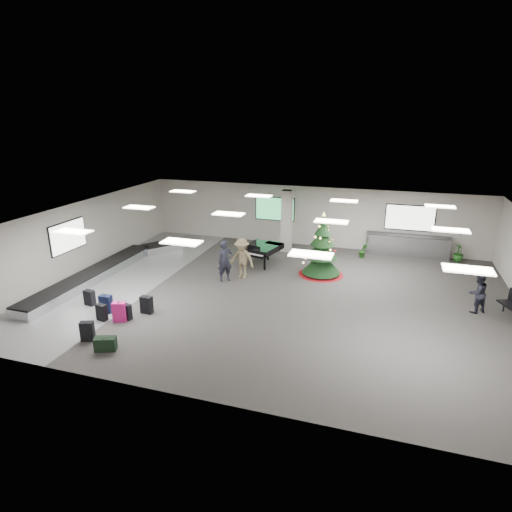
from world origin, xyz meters
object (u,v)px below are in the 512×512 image
(christmas_tree, at_px, (322,254))
(traveler_bench, at_px, (478,293))
(potted_plant_right, at_px, (459,253))
(potted_plant_left, at_px, (363,251))
(grand_piano, at_px, (261,249))
(traveler_a, at_px, (225,261))
(service_counter, at_px, (407,245))
(traveler_b, at_px, (242,259))
(pink_suitcase, at_px, (120,312))
(baggage_carousel, at_px, (108,269))

(christmas_tree, distance_m, traveler_bench, 6.33)
(christmas_tree, height_order, potted_plant_right, christmas_tree)
(potted_plant_left, bearing_deg, potted_plant_right, 10.57)
(grand_piano, relative_size, traveler_a, 1.22)
(christmas_tree, bearing_deg, service_counter, 46.89)
(service_counter, xyz_separation_m, christmas_tree, (-3.69, -3.94, 0.44))
(traveler_b, xyz_separation_m, traveler_bench, (9.19, -0.65, -0.14))
(grand_piano, bearing_deg, potted_plant_right, 33.05)
(potted_plant_left, height_order, potted_plant_right, potted_plant_right)
(grand_piano, bearing_deg, traveler_b, -83.89)
(traveler_b, xyz_separation_m, potted_plant_left, (4.83, 4.41, -0.52))
(traveler_bench, distance_m, potted_plant_left, 6.69)
(service_counter, height_order, pink_suitcase, service_counter)
(traveler_bench, distance_m, potted_plant_right, 5.90)
(traveler_b, relative_size, traveler_bench, 1.19)
(pink_suitcase, bearing_deg, grand_piano, 48.15)
(traveler_bench, bearing_deg, christmas_tree, -53.79)
(grand_piano, distance_m, traveler_a, 2.63)
(grand_piano, height_order, traveler_bench, traveler_bench)
(grand_piano, xyz_separation_m, potted_plant_right, (9.05, 3.28, -0.34))
(pink_suitcase, distance_m, potted_plant_right, 15.87)
(christmas_tree, relative_size, traveler_b, 1.61)
(grand_piano, distance_m, traveler_bench, 9.32)
(service_counter, bearing_deg, traveler_a, -141.68)
(baggage_carousel, xyz_separation_m, grand_piano, (6.17, 3.30, 0.56))
(christmas_tree, xyz_separation_m, potted_plant_left, (1.60, 2.95, -0.61))
(traveler_b, bearing_deg, service_counter, 48.86)
(service_counter, relative_size, potted_plant_right, 4.64)
(pink_suitcase, bearing_deg, traveler_a, 46.06)
(pink_suitcase, height_order, traveler_b, traveler_b)
(service_counter, distance_m, potted_plant_right, 2.39)
(christmas_tree, xyz_separation_m, grand_piano, (-2.99, 0.51, -0.21))
(grand_piano, bearing_deg, traveler_bench, -3.10)
(christmas_tree, bearing_deg, baggage_carousel, -163.02)
(baggage_carousel, height_order, potted_plant_left, potted_plant_left)
(traveler_b, distance_m, potted_plant_right, 10.68)
(potted_plant_left, relative_size, potted_plant_right, 0.86)
(grand_piano, bearing_deg, pink_suitcase, -99.18)
(christmas_tree, relative_size, traveler_bench, 1.91)
(baggage_carousel, relative_size, traveler_a, 5.45)
(service_counter, xyz_separation_m, traveler_b, (-6.91, -5.39, 0.35))
(christmas_tree, height_order, traveler_a, christmas_tree)
(pink_suitcase, relative_size, traveler_a, 0.41)
(service_counter, bearing_deg, potted_plant_left, -154.63)
(traveler_b, height_order, traveler_bench, traveler_b)
(baggage_carousel, relative_size, traveler_bench, 6.44)
(christmas_tree, bearing_deg, potted_plant_right, 31.94)
(potted_plant_right, bearing_deg, service_counter, 176.28)
(pink_suitcase, xyz_separation_m, traveler_a, (2.10, 4.63, 0.54))
(grand_piano, xyz_separation_m, traveler_a, (-0.82, -2.49, 0.12))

